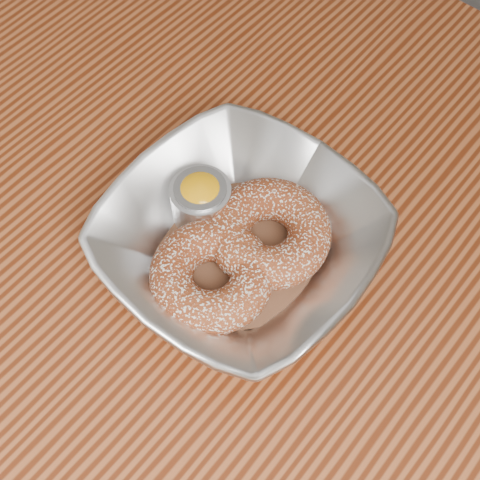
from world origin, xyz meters
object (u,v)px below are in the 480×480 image
Objects in this scene: serving_bowl at (240,241)px; donut_front at (212,276)px; table at (199,255)px; ramekin at (201,200)px; donut_back at (269,233)px.

donut_front is at bearing -85.53° from serving_bowl.
donut_front is at bearing -37.49° from table.
table is 22.34× the size of ramekin.
serving_bowl is at bearing -12.41° from table.
table is at bearing -175.26° from donut_back.
ramekin is at bearing -168.24° from donut_back.
table is 5.27× the size of serving_bowl.
serving_bowl and ramekin have the same top height.
serving_bowl is 0.03m from donut_back.
table is at bearing 142.51° from donut_front.
donut_back is 1.99× the size of ramekin.
serving_bowl is 2.19× the size of donut_front.
table is 0.13m from ramekin.
donut_front is (0.07, -0.06, 0.13)m from table.
table is at bearing 159.07° from ramekin.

